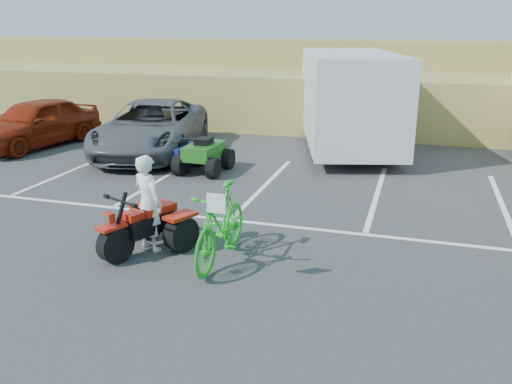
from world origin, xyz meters
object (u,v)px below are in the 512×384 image
(green_dirt_bike, at_px, (221,225))
(grey_pickup, at_px, (151,128))
(quad_atv_green, at_px, (205,172))
(red_car, at_px, (35,123))
(quad_atv_blue, at_px, (180,168))
(red_trike_atv, at_px, (144,251))
(cargo_trailer, at_px, (349,98))
(rider, at_px, (148,203))

(green_dirt_bike, xyz_separation_m, grey_pickup, (-4.78, 6.83, 0.14))
(quad_atv_green, bearing_deg, red_car, 169.15)
(quad_atv_green, bearing_deg, quad_atv_blue, 167.88)
(red_trike_atv, relative_size, cargo_trailer, 0.24)
(rider, height_order, green_dirt_bike, rider)
(rider, distance_m, green_dirt_bike, 1.39)
(green_dirt_bike, bearing_deg, cargo_trailer, 85.18)
(red_trike_atv, bearing_deg, green_dirt_bike, 24.78)
(red_car, distance_m, quad_atv_blue, 5.76)
(red_car, xyz_separation_m, quad_atv_green, (6.39, -1.40, -0.77))
(red_trike_atv, xyz_separation_m, quad_atv_green, (-0.98, 5.25, 0.00))
(cargo_trailer, xyz_separation_m, quad_atv_green, (-3.28, -3.85, -1.61))
(rider, distance_m, red_car, 9.88)
(red_trike_atv, distance_m, cargo_trailer, 9.53)
(grey_pickup, relative_size, red_car, 1.26)
(green_dirt_bike, distance_m, quad_atv_green, 5.79)
(cargo_trailer, xyz_separation_m, quad_atv_blue, (-4.08, -3.66, -1.61))
(green_dirt_bike, height_order, quad_atv_blue, green_dirt_bike)
(rider, bearing_deg, quad_atv_blue, -47.24)
(red_trike_atv, xyz_separation_m, green_dirt_bike, (1.43, 0.03, 0.65))
(rider, bearing_deg, grey_pickup, -39.52)
(green_dirt_bike, xyz_separation_m, red_car, (-8.80, 6.62, 0.12))
(green_dirt_bike, relative_size, grey_pickup, 0.38)
(rider, distance_m, quad_atv_blue, 5.68)
(rider, relative_size, grey_pickup, 0.30)
(red_car, distance_m, quad_atv_green, 6.58)
(red_car, bearing_deg, green_dirt_bike, -27.52)
(quad_atv_blue, xyz_separation_m, quad_atv_green, (0.80, -0.19, 0.00))
(rider, bearing_deg, red_car, -17.66)
(quad_atv_blue, bearing_deg, red_trike_atv, -65.85)
(rider, distance_m, cargo_trailer, 9.27)
(red_trike_atv, distance_m, red_car, 9.96)
(red_car, xyz_separation_m, quad_atv_blue, (5.58, -1.21, -0.77))
(rider, xyz_separation_m, cargo_trailer, (2.23, 8.97, 0.76))
(red_trike_atv, xyz_separation_m, rider, (0.06, 0.14, 0.85))
(cargo_trailer, distance_m, quad_atv_green, 5.31)
(green_dirt_bike, relative_size, quad_atv_green, 1.36)
(rider, relative_size, quad_atv_blue, 1.27)
(quad_atv_blue, bearing_deg, quad_atv_green, -7.64)
(quad_atv_blue, distance_m, quad_atv_green, 0.83)
(rider, distance_m, quad_atv_green, 5.29)
(red_trike_atv, height_order, quad_atv_blue, red_trike_atv)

